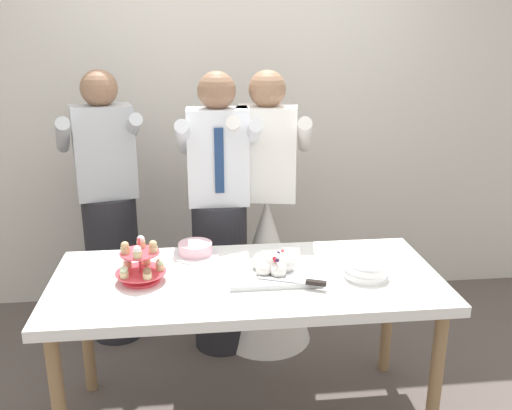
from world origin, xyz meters
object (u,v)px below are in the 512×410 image
at_px(cupcake_stand, 140,264).
at_px(round_cake, 195,250).
at_px(plate_stack, 366,269).
at_px(person_groom, 220,231).
at_px(main_cake_tray, 273,268).
at_px(dessert_table, 247,291).
at_px(person_bride, 266,252).
at_px(person_guest, 110,224).

distance_m(cupcake_stand, round_cake, 0.37).
height_order(plate_stack, person_groom, person_groom).
xyz_separation_m(cupcake_stand, person_groom, (0.39, 0.70, -0.11)).
bearing_deg(round_cake, plate_stack, -23.86).
bearing_deg(cupcake_stand, main_cake_tray, -0.51).
distance_m(dessert_table, person_bride, 0.78).
relative_size(plate_stack, person_groom, 0.13).
xyz_separation_m(dessert_table, cupcake_stand, (-0.48, 0.01, 0.16)).
relative_size(cupcake_stand, person_groom, 0.14).
height_order(cupcake_stand, person_groom, person_groom).
xyz_separation_m(round_cake, person_bride, (0.43, 0.47, -0.22)).
bearing_deg(person_guest, plate_stack, -36.70).
distance_m(cupcake_stand, main_cake_tray, 0.61).
bearing_deg(person_guest, dessert_table, -50.35).
height_order(dessert_table, person_guest, person_guest).
bearing_deg(person_guest, main_cake_tray, -45.99).
xyz_separation_m(dessert_table, main_cake_tray, (0.12, 0.00, 0.11)).
xyz_separation_m(person_groom, person_guest, (-0.65, 0.20, 0.00)).
bearing_deg(cupcake_stand, plate_stack, -3.97).
bearing_deg(dessert_table, main_cake_tray, 0.06).
bearing_deg(dessert_table, person_bride, 75.65).
bearing_deg(person_bride, plate_stack, -66.35).
bearing_deg(plate_stack, cupcake_stand, 176.03).
bearing_deg(round_cake, person_groom, 71.33).
relative_size(dessert_table, round_cake, 7.50).
distance_m(main_cake_tray, plate_stack, 0.43).
height_order(person_bride, person_guest, same).
bearing_deg(person_bride, dessert_table, -104.35).
bearing_deg(round_cake, person_guest, 129.56).
height_order(cupcake_stand, main_cake_tray, cupcake_stand).
bearing_deg(dessert_table, person_guest, 129.65).
bearing_deg(plate_stack, person_bride, 113.65).
bearing_deg(main_cake_tray, person_guest, 134.01).
bearing_deg(person_guest, cupcake_stand, -73.64).
height_order(main_cake_tray, person_guest, person_guest).
relative_size(dessert_table, plate_stack, 8.59).
bearing_deg(person_bride, person_guest, 170.99).
distance_m(dessert_table, round_cake, 0.38).
height_order(cupcake_stand, plate_stack, cupcake_stand).
xyz_separation_m(main_cake_tray, round_cake, (-0.36, 0.28, -0.01)).
bearing_deg(person_groom, plate_stack, -50.17).
height_order(dessert_table, person_groom, person_groom).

